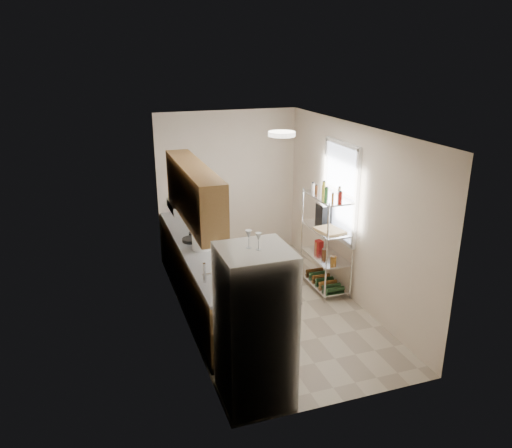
{
  "coord_description": "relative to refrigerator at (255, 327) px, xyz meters",
  "views": [
    {
      "loc": [
        -2.32,
        -6.06,
        3.55
      ],
      "look_at": [
        -0.15,
        0.25,
        1.22
      ],
      "focal_mm": 35.0,
      "sensor_mm": 36.0,
      "label": 1
    }
  ],
  "objects": [
    {
      "name": "room",
      "position": [
        0.87,
        1.81,
        0.44
      ],
      "size": [
        2.52,
        4.42,
        2.62
      ],
      "color": "#B3A791",
      "rests_on": "ground"
    },
    {
      "name": "counter_run",
      "position": [
        -0.05,
        2.25,
        -0.41
      ],
      "size": [
        0.63,
        3.51,
        0.9
      ],
      "color": "#A97B48",
      "rests_on": "ground"
    },
    {
      "name": "upper_cabinets",
      "position": [
        -0.18,
        1.91,
        0.95
      ],
      "size": [
        0.33,
        2.2,
        0.72
      ],
      "primitive_type": "cube",
      "color": "#A97B48",
      "rests_on": "room"
    },
    {
      "name": "range_hood",
      "position": [
        -0.13,
        2.71,
        0.53
      ],
      "size": [
        0.5,
        0.6,
        0.12
      ],
      "primitive_type": "cube",
      "color": "#B7BABC",
      "rests_on": "room"
    },
    {
      "name": "window",
      "position": [
        2.1,
        2.16,
        0.69
      ],
      "size": [
        0.06,
        1.0,
        1.46
      ],
      "primitive_type": "cube",
      "color": "white",
      "rests_on": "room"
    },
    {
      "name": "bakers_rack",
      "position": [
        1.88,
        2.11,
        0.25
      ],
      "size": [
        0.45,
        0.9,
        1.73
      ],
      "color": "silver",
      "rests_on": "ground"
    },
    {
      "name": "ceiling_dome",
      "position": [
        0.87,
        1.51,
        1.71
      ],
      "size": [
        0.34,
        0.34,
        0.05
      ],
      "primitive_type": "cylinder",
      "color": "white",
      "rests_on": "room"
    },
    {
      "name": "refrigerator",
      "position": [
        0.0,
        0.0,
        0.0
      ],
      "size": [
        0.71,
        0.71,
        1.72
      ],
      "primitive_type": "cube",
      "color": "white",
      "rests_on": "ground"
    },
    {
      "name": "wine_glass_a",
      "position": [
        0.03,
        -0.02,
        0.95
      ],
      "size": [
        0.06,
        0.06,
        0.17
      ],
      "primitive_type": null,
      "color": "silver",
      "rests_on": "refrigerator"
    },
    {
      "name": "wine_glass_b",
      "position": [
        -0.04,
        0.05,
        0.95
      ],
      "size": [
        0.07,
        0.07,
        0.18
      ],
      "primitive_type": null,
      "color": "silver",
      "rests_on": "refrigerator"
    },
    {
      "name": "rice_cooker",
      "position": [
        -0.05,
        2.17,
        0.15
      ],
      "size": [
        0.27,
        0.27,
        0.22
      ],
      "primitive_type": "cylinder",
      "color": "white",
      "rests_on": "counter_run"
    },
    {
      "name": "frying_pan_large",
      "position": [
        -0.13,
        2.51,
        0.06
      ],
      "size": [
        0.32,
        0.32,
        0.05
      ],
      "primitive_type": "cylinder",
      "rotation": [
        0.0,
        0.0,
        0.19
      ],
      "color": "black",
      "rests_on": "counter_run"
    },
    {
      "name": "frying_pan_small",
      "position": [
        -0.01,
        2.75,
        0.06
      ],
      "size": [
        0.28,
        0.28,
        0.04
      ],
      "primitive_type": "cylinder",
      "rotation": [
        0.0,
        0.0,
        0.43
      ],
      "color": "black",
      "rests_on": "counter_run"
    },
    {
      "name": "cutting_board",
      "position": [
        1.85,
        1.97,
        0.16
      ],
      "size": [
        0.4,
        0.47,
        0.03
      ],
      "primitive_type": "cube",
      "rotation": [
        0.0,
        0.0,
        0.18
      ],
      "color": "tan",
      "rests_on": "bakers_rack"
    },
    {
      "name": "espresso_machine",
      "position": [
        1.96,
        2.42,
        0.3
      ],
      "size": [
        0.17,
        0.25,
        0.29
      ],
      "primitive_type": "cube",
      "rotation": [
        0.0,
        0.0,
        -0.0
      ],
      "color": "black",
      "rests_on": "bakers_rack"
    },
    {
      "name": "storage_bag",
      "position": [
        1.89,
        2.39,
        -0.23
      ],
      "size": [
        0.1,
        0.13,
        0.14
      ],
      "primitive_type": "cube",
      "rotation": [
        0.0,
        0.0,
        0.13
      ],
      "color": "#9F1713",
      "rests_on": "bakers_rack"
    }
  ]
}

